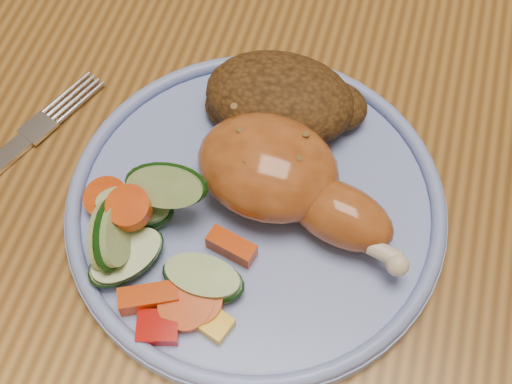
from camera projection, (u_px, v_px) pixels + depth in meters
ground at (321, 378)px, 1.18m from camera, size 4.00×4.00×0.00m
dining_table at (384, 159)px, 0.60m from camera, size 0.90×1.40×0.75m
plate at (256, 208)px, 0.48m from camera, size 0.25×0.25×0.01m
plate_rim at (256, 200)px, 0.47m from camera, size 0.25×0.25×0.01m
chicken_leg at (285, 178)px, 0.45m from camera, size 0.15×0.09×0.05m
rice_pilaf at (283, 100)px, 0.49m from camera, size 0.11×0.08×0.05m
vegetable_pile at (153, 242)px, 0.44m from camera, size 0.12×0.12×0.06m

